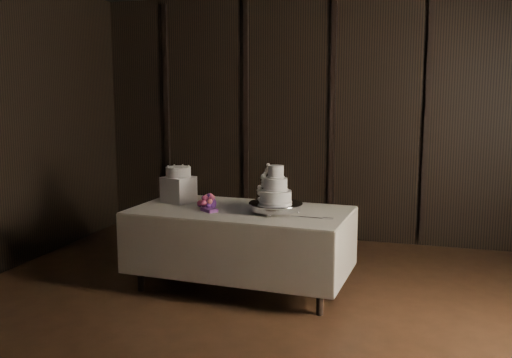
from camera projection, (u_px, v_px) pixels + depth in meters
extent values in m
cube|color=black|center=(333.00, 119.00, 6.96)|extent=(6.04, 0.04, 3.04)
cube|color=silver|center=(240.00, 210.00, 5.25)|extent=(2.03, 1.14, 0.01)
cube|color=white|center=(241.00, 252.00, 5.32)|extent=(1.87, 1.01, 0.71)
cylinder|color=silver|center=(276.00, 208.00, 5.10)|extent=(0.61, 0.61, 0.09)
cylinder|color=white|center=(276.00, 197.00, 5.09)|extent=(0.28, 0.28, 0.11)
cylinder|color=white|center=(276.00, 184.00, 5.07)|extent=(0.21, 0.21, 0.11)
cylinder|color=white|center=(276.00, 172.00, 5.05)|extent=(0.14, 0.14, 0.11)
cube|color=white|center=(179.00, 189.00, 5.58)|extent=(0.33, 0.33, 0.25)
cylinder|color=white|center=(178.00, 172.00, 5.55)|extent=(0.26, 0.26, 0.10)
cube|color=silver|center=(307.00, 217.00, 4.90)|extent=(0.37, 0.05, 0.01)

